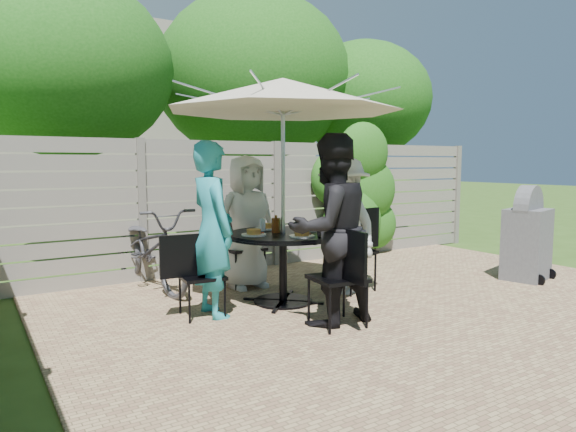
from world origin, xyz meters
TOP-DOWN VIEW (x-y plane):
  - backyard_envelope at (0.09, 10.29)m, footprint 60.00×60.00m
  - patio_table at (-1.02, 1.17)m, footprint 1.21×1.21m
  - umbrella at (-1.02, 1.17)m, footprint 2.51×2.51m
  - chair_back at (-1.03, 2.14)m, footprint 0.49×0.71m
  - person_back at (-1.02, 2.00)m, footprint 0.80×0.52m
  - chair_left at (-1.98, 1.16)m, footprint 0.63×0.45m
  - person_left at (-1.85, 1.16)m, footprint 0.42×0.64m
  - chair_front at (-1.01, 0.20)m, footprint 0.50×0.71m
  - person_front at (-1.01, 0.34)m, footprint 0.89×0.69m
  - chair_right at (-0.05, 1.18)m, footprint 0.74×0.53m
  - person_right at (-0.19, 1.17)m, footprint 0.60×1.04m
  - plate_back at (-1.02, 1.53)m, footprint 0.26×0.26m
  - plate_left at (-1.38, 1.17)m, footprint 0.26×0.26m
  - plate_front at (-1.02, 0.81)m, footprint 0.26×0.26m
  - plate_right at (-0.66, 1.17)m, footprint 0.26×0.26m
  - glass_back at (-1.13, 1.43)m, footprint 0.07×0.07m
  - glass_front at (-0.91, 0.91)m, footprint 0.07×0.07m
  - glass_right at (-0.76, 1.28)m, footprint 0.07×0.07m
  - syrup_jug at (-1.08, 1.22)m, footprint 0.09×0.09m
  - coffee_cup at (-0.92, 1.39)m, footprint 0.08×0.08m
  - bicycle at (-2.03, 2.60)m, footprint 0.89×1.99m
  - bbq_grill at (2.26, 0.42)m, footprint 0.71×0.61m

SIDE VIEW (x-z plane):
  - chair_left at x=-1.98m, z-range -0.17..0.68m
  - chair_front at x=-1.01m, z-range -0.19..0.76m
  - chair_back at x=-1.03m, z-range -0.19..0.78m
  - chair_right at x=-0.05m, z-range -0.20..0.79m
  - bicycle at x=-2.03m, z-range 0.00..1.01m
  - patio_table at x=-1.02m, z-range 0.16..0.94m
  - bbq_grill at x=2.26m, z-range -0.06..1.19m
  - person_right at x=-0.19m, z-range 0.00..1.61m
  - plate_back at x=-1.02m, z-range 0.78..0.84m
  - plate_left at x=-1.38m, z-range 0.78..0.84m
  - plate_front at x=-1.02m, z-range 0.78..0.84m
  - plate_right at x=-0.66m, z-range 0.78..0.84m
  - person_back at x=-1.02m, z-range 0.00..1.63m
  - coffee_cup at x=-0.92m, z-range 0.79..0.91m
  - glass_back at x=-1.13m, z-range 0.79..0.93m
  - glass_front at x=-0.91m, z-range 0.79..0.93m
  - glass_right at x=-0.76m, z-range 0.79..0.93m
  - syrup_jug at x=-1.08m, z-range 0.79..0.95m
  - person_left at x=-1.85m, z-range 0.00..1.75m
  - person_front at x=-1.01m, z-range 0.00..1.81m
  - umbrella at x=-1.02m, z-range 1.03..3.46m
  - backyard_envelope at x=0.09m, z-range 0.11..5.11m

